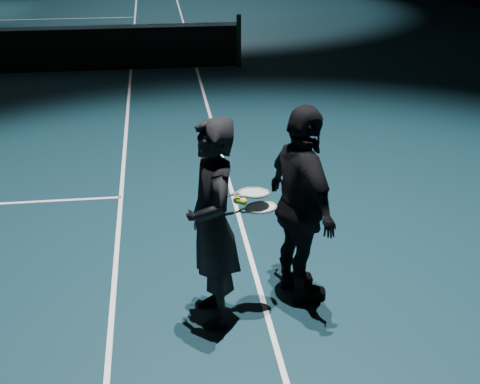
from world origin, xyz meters
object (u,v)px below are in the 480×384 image
Objects in this scene: player_b at (302,206)px; racket_lower at (261,207)px; player_a at (212,224)px; tennis_balls at (240,199)px; racket_upper at (254,193)px.

player_b is 0.41m from racket_lower.
player_a and player_b have the same top height.
player_b reaches higher than tennis_balls.
player_a is at bearing 180.00° from racket_lower.
racket_upper is (-0.44, -0.09, 0.20)m from player_b.
player_a reaches higher than racket_upper.
player_a is at bearing 91.67° from player_b.
player_b is 0.62m from tennis_balls.
racket_upper reaches higher than racket_lower.
racket_upper is at bearing 30.04° from tennis_balls.
tennis_balls is (0.24, 0.08, 0.18)m from player_a.
player_a is 0.45m from racket_upper.
racket_lower is (0.43, 0.13, 0.07)m from player_a.
player_b is at bearing -0.00° from racket_lower.
player_a is 0.45m from racket_lower.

